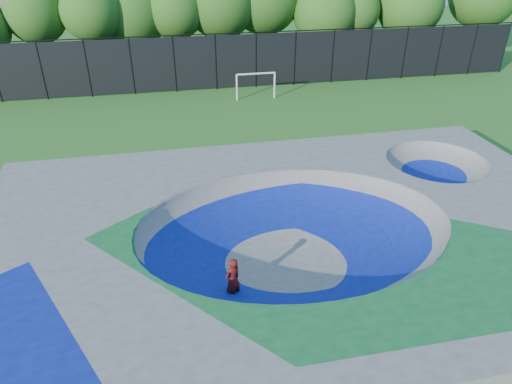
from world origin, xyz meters
TOP-DOWN VIEW (x-y plane):
  - ground at (0.00, 0.00)m, footprint 120.00×120.00m
  - skate_deck at (0.00, 0.00)m, footprint 22.00×14.00m
  - skater at (-2.47, -1.77)m, footprint 0.70×0.65m
  - skateboard at (-2.47, -1.77)m, footprint 0.77×0.62m
  - soccer_goal at (2.38, 18.09)m, footprint 2.81×0.12m
  - fence at (0.00, 21.00)m, footprint 48.09×0.09m
  - treeline at (1.63, 25.98)m, footprint 53.45×7.90m

SIDE VIEW (x-z plane):
  - ground at x=0.00m, z-range 0.00..0.00m
  - skateboard at x=-2.47m, z-range 0.00..0.05m
  - skate_deck at x=0.00m, z-range 0.00..1.50m
  - skater at x=-2.47m, z-range 0.00..1.60m
  - soccer_goal at x=2.38m, z-range 0.35..2.21m
  - fence at x=0.00m, z-range 0.08..4.12m
  - treeline at x=1.63m, z-range 0.73..9.39m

